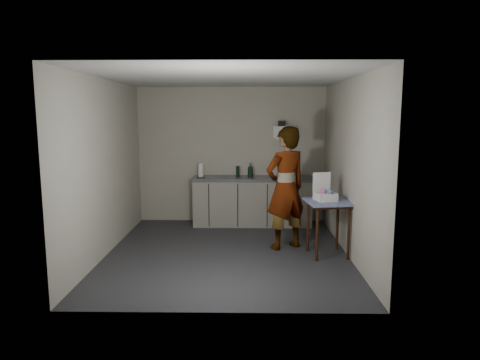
{
  "coord_description": "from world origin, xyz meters",
  "views": [
    {
      "loc": [
        0.29,
        -6.25,
        2.08
      ],
      "look_at": [
        0.19,
        0.45,
        1.05
      ],
      "focal_mm": 32.0,
      "sensor_mm": 36.0,
      "label": 1
    }
  ],
  "objects_px": {
    "soap_bottle": "(250,170)",
    "dark_bottle": "(238,172)",
    "side_table": "(328,208)",
    "soda_can": "(250,173)",
    "kitchen_counter": "(252,202)",
    "bakery_box": "(325,194)",
    "standing_man": "(286,188)",
    "paper_towel": "(201,171)",
    "dish_rack": "(290,174)"
  },
  "relations": [
    {
      "from": "side_table",
      "to": "dish_rack",
      "type": "relative_size",
      "value": 2.1
    },
    {
      "from": "soap_bottle",
      "to": "dark_bottle",
      "type": "bearing_deg",
      "value": 174.6
    },
    {
      "from": "paper_towel",
      "to": "dark_bottle",
      "type": "bearing_deg",
      "value": 3.34
    },
    {
      "from": "standing_man",
      "to": "soap_bottle",
      "type": "relative_size",
      "value": 7.04
    },
    {
      "from": "side_table",
      "to": "soap_bottle",
      "type": "bearing_deg",
      "value": 114.91
    },
    {
      "from": "side_table",
      "to": "soap_bottle",
      "type": "relative_size",
      "value": 3.04
    },
    {
      "from": "kitchen_counter",
      "to": "bakery_box",
      "type": "height_order",
      "value": "bakery_box"
    },
    {
      "from": "standing_man",
      "to": "bakery_box",
      "type": "distance_m",
      "value": 0.63
    },
    {
      "from": "side_table",
      "to": "standing_man",
      "type": "height_order",
      "value": "standing_man"
    },
    {
      "from": "kitchen_counter",
      "to": "standing_man",
      "type": "xyz_separation_m",
      "value": [
        0.5,
        -1.45,
        0.53
      ]
    },
    {
      "from": "standing_man",
      "to": "paper_towel",
      "type": "relative_size",
      "value": 7.2
    },
    {
      "from": "soap_bottle",
      "to": "dish_rack",
      "type": "xyz_separation_m",
      "value": [
        0.75,
        -0.01,
        -0.07
      ]
    },
    {
      "from": "soda_can",
      "to": "dark_bottle",
      "type": "distance_m",
      "value": 0.25
    },
    {
      "from": "side_table",
      "to": "dish_rack",
      "type": "xyz_separation_m",
      "value": [
        -0.39,
        1.75,
        0.25
      ]
    },
    {
      "from": "soda_can",
      "to": "dish_rack",
      "type": "xyz_separation_m",
      "value": [
        0.75,
        -0.08,
        -0.0
      ]
    },
    {
      "from": "dark_bottle",
      "to": "paper_towel",
      "type": "bearing_deg",
      "value": -176.66
    },
    {
      "from": "bakery_box",
      "to": "kitchen_counter",
      "type": "bearing_deg",
      "value": 105.8
    },
    {
      "from": "standing_man",
      "to": "soap_bottle",
      "type": "height_order",
      "value": "standing_man"
    },
    {
      "from": "paper_towel",
      "to": "bakery_box",
      "type": "xyz_separation_m",
      "value": [
        2.01,
        -1.69,
        -0.12
      ]
    },
    {
      "from": "kitchen_counter",
      "to": "dark_bottle",
      "type": "xyz_separation_m",
      "value": [
        -0.28,
        -0.01,
        0.59
      ]
    },
    {
      "from": "side_table",
      "to": "kitchen_counter",
      "type": "bearing_deg",
      "value": 113.5
    },
    {
      "from": "kitchen_counter",
      "to": "bakery_box",
      "type": "distance_m",
      "value": 2.09
    },
    {
      "from": "standing_man",
      "to": "paper_towel",
      "type": "height_order",
      "value": "standing_man"
    },
    {
      "from": "soap_bottle",
      "to": "dark_bottle",
      "type": "xyz_separation_m",
      "value": [
        -0.24,
        0.02,
        -0.03
      ]
    },
    {
      "from": "soda_can",
      "to": "dark_bottle",
      "type": "height_order",
      "value": "dark_bottle"
    },
    {
      "from": "soda_can",
      "to": "paper_towel",
      "type": "distance_m",
      "value": 0.93
    },
    {
      "from": "dark_bottle",
      "to": "dish_rack",
      "type": "relative_size",
      "value": 0.54
    },
    {
      "from": "dish_rack",
      "to": "bakery_box",
      "type": "height_order",
      "value": "bakery_box"
    },
    {
      "from": "soap_bottle",
      "to": "side_table",
      "type": "bearing_deg",
      "value": -57.12
    },
    {
      "from": "kitchen_counter",
      "to": "side_table",
      "type": "relative_size",
      "value": 2.72
    },
    {
      "from": "soap_bottle",
      "to": "bakery_box",
      "type": "height_order",
      "value": "bakery_box"
    },
    {
      "from": "side_table",
      "to": "soda_can",
      "type": "height_order",
      "value": "soda_can"
    },
    {
      "from": "dark_bottle",
      "to": "soda_can",
      "type": "bearing_deg",
      "value": 12.96
    },
    {
      "from": "side_table",
      "to": "dark_bottle",
      "type": "xyz_separation_m",
      "value": [
        -1.37,
        1.78,
        0.3
      ]
    },
    {
      "from": "bakery_box",
      "to": "side_table",
      "type": "bearing_deg",
      "value": -60.54
    },
    {
      "from": "soap_bottle",
      "to": "paper_towel",
      "type": "height_order",
      "value": "soap_bottle"
    },
    {
      "from": "side_table",
      "to": "paper_towel",
      "type": "xyz_separation_m",
      "value": [
        -2.06,
        1.74,
        0.32
      ]
    },
    {
      "from": "kitchen_counter",
      "to": "dark_bottle",
      "type": "distance_m",
      "value": 0.65
    },
    {
      "from": "dark_bottle",
      "to": "kitchen_counter",
      "type": "bearing_deg",
      "value": 1.65
    },
    {
      "from": "dark_bottle",
      "to": "bakery_box",
      "type": "bearing_deg",
      "value": -52.58
    },
    {
      "from": "soda_can",
      "to": "bakery_box",
      "type": "xyz_separation_m",
      "value": [
        1.09,
        -1.79,
        -0.06
      ]
    },
    {
      "from": "dish_rack",
      "to": "dark_bottle",
      "type": "bearing_deg",
      "value": 178.35
    },
    {
      "from": "kitchen_counter",
      "to": "standing_man",
      "type": "relative_size",
      "value": 1.18
    },
    {
      "from": "soda_can",
      "to": "bakery_box",
      "type": "distance_m",
      "value": 2.1
    },
    {
      "from": "kitchen_counter",
      "to": "paper_towel",
      "type": "distance_m",
      "value": 1.14
    },
    {
      "from": "soda_can",
      "to": "bakery_box",
      "type": "height_order",
      "value": "bakery_box"
    },
    {
      "from": "paper_towel",
      "to": "soap_bottle",
      "type": "bearing_deg",
      "value": 1.1
    },
    {
      "from": "dark_bottle",
      "to": "standing_man",
      "type": "bearing_deg",
      "value": -61.75
    },
    {
      "from": "dark_bottle",
      "to": "dish_rack",
      "type": "distance_m",
      "value": 0.98
    },
    {
      "from": "kitchen_counter",
      "to": "standing_man",
      "type": "bearing_deg",
      "value": -71.12
    }
  ]
}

